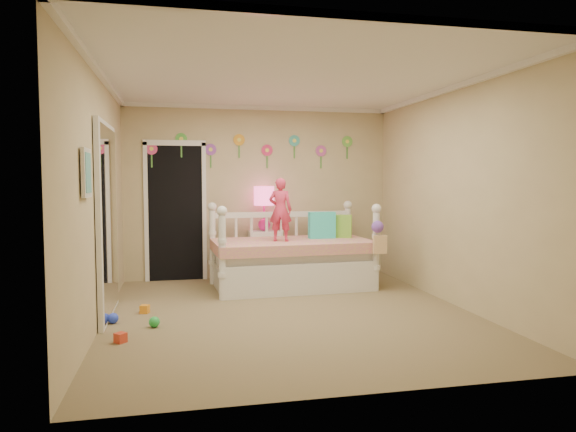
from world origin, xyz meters
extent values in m
cube|color=#7F684C|center=(0.00, 0.00, 0.00)|extent=(4.00, 4.50, 0.01)
cube|color=white|center=(0.00, 0.00, 2.60)|extent=(4.00, 4.50, 0.01)
cube|color=tan|center=(0.00, 2.25, 1.30)|extent=(4.00, 0.01, 2.60)
cube|color=tan|center=(-2.00, 0.00, 1.30)|extent=(0.01, 4.50, 2.60)
cube|color=tan|center=(2.00, 0.00, 1.30)|extent=(0.01, 4.50, 2.60)
cube|color=#2AD2C2|center=(0.78, 1.51, 0.85)|extent=(0.38, 0.13, 0.37)
cube|color=#77BC39|center=(1.06, 1.55, 0.82)|extent=(0.37, 0.25, 0.33)
imported|color=#E03357|center=(0.14, 1.28, 1.09)|extent=(0.36, 0.30, 0.86)
cube|color=white|center=(0.05, 2.07, 0.36)|extent=(0.46, 0.36, 0.73)
sphere|color=#EF1F90|center=(0.05, 2.07, 0.82)|extent=(0.18, 0.18, 0.18)
cylinder|color=#EF1F90|center=(0.05, 2.07, 1.01)|extent=(0.03, 0.03, 0.38)
cylinder|color=#FF4C92|center=(0.05, 2.07, 1.25)|extent=(0.30, 0.30, 0.28)
cube|color=black|center=(-1.25, 2.23, 1.03)|extent=(0.90, 0.04, 2.07)
cube|color=white|center=(-1.96, 0.30, 1.05)|extent=(0.07, 1.30, 2.10)
cube|color=white|center=(-1.97, -0.90, 1.55)|extent=(0.05, 0.34, 0.42)
camera|label=1|loc=(-1.21, -5.57, 1.49)|focal=32.34mm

